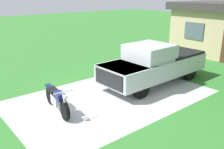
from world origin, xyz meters
TOP-DOWN VIEW (x-y plane):
  - ground_plane at (0.00, 0.00)m, footprint 80.00×80.00m
  - driveway_pad at (0.00, 0.00)m, footprint 5.02×8.17m
  - motorcycle at (-0.29, -2.33)m, footprint 2.21×0.70m
  - pickup_truck at (-0.08, 2.73)m, footprint 2.06×5.65m

SIDE VIEW (x-z plane):
  - ground_plane at x=0.00m, z-range 0.00..0.00m
  - driveway_pad at x=0.00m, z-range 0.00..0.01m
  - motorcycle at x=-0.29m, z-range -0.07..1.02m
  - pickup_truck at x=-0.08m, z-range 0.00..1.90m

